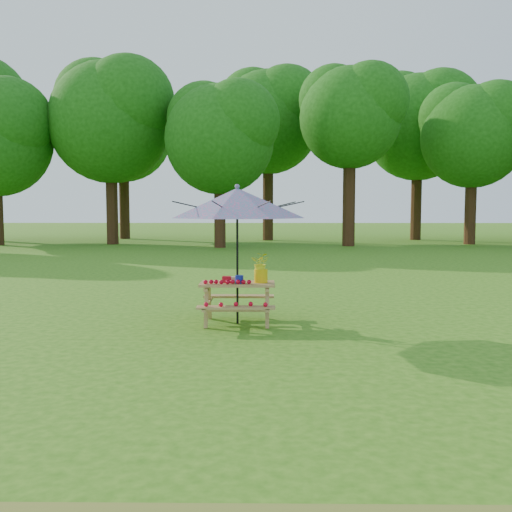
{
  "coord_description": "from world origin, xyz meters",
  "views": [
    {
      "loc": [
        -4.48,
        -5.68,
        1.89
      ],
      "look_at": [
        -4.59,
        3.43,
        1.1
      ],
      "focal_mm": 40.0,
      "sensor_mm": 36.0,
      "label": 1
    }
  ],
  "objects": [
    {
      "name": "produce_bins",
      "position": [
        -4.95,
        3.43,
        0.72
      ],
      "size": [
        0.35,
        0.44,
        0.13
      ],
      "color": "#B20E1F",
      "rests_on": "picnic_table"
    },
    {
      "name": "picnic_table",
      "position": [
        -4.89,
        3.43,
        0.33
      ],
      "size": [
        1.2,
        1.32,
        0.67
      ],
      "color": "#9C6C46",
      "rests_on": "ground"
    },
    {
      "name": "treeline",
      "position": [
        0.0,
        22.0,
        8.0
      ],
      "size": [
        60.0,
        12.0,
        16.0
      ],
      "primitive_type": null,
      "color": "#16510D",
      "rests_on": "ground"
    },
    {
      "name": "flower_bucket",
      "position": [
        -4.51,
        3.43,
        0.93
      ],
      "size": [
        0.35,
        0.32,
        0.48
      ],
      "color": "yellow",
      "rests_on": "picnic_table"
    },
    {
      "name": "tomatoes_row",
      "position": [
        -5.04,
        3.25,
        0.71
      ],
      "size": [
        0.77,
        0.13,
        0.07
      ],
      "primitive_type": null,
      "color": "red",
      "rests_on": "picnic_table"
    },
    {
      "name": "patio_umbrella",
      "position": [
        -4.89,
        3.43,
        1.95
      ],
      "size": [
        2.74,
        2.74,
        2.25
      ],
      "color": "black",
      "rests_on": "ground"
    }
  ]
}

